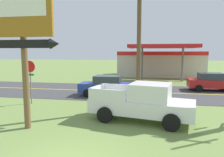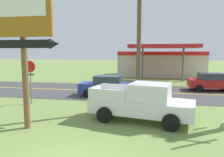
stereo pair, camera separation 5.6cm
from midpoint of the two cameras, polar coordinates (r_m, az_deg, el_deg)
The scene contains 9 objects.
road_asphalt at distance 19.11m, azimuth 2.84°, elevation -3.52°, with size 140.00×8.00×0.02m, color #3D3D3F.
road_centre_line at distance 19.11m, azimuth 2.84°, elevation -3.48°, with size 126.00×0.20×0.01m, color gold.
motel_sign at distance 10.33m, azimuth -22.72°, elevation 13.55°, with size 3.26×0.54×6.98m.
stop_sign at distance 15.48m, azimuth -20.86°, elevation 1.08°, with size 0.80×0.08×2.95m.
utility_pole at distance 13.32m, azimuth 7.38°, elevation 14.31°, with size 1.93×0.26×9.79m.
gas_station at distance 32.34m, azimuth 12.87°, elevation 4.10°, with size 12.00×11.50×4.40m.
pickup_white_parked_on_lawn at distance 11.10m, azimuth 8.26°, elevation -6.31°, with size 5.48×2.98×1.96m.
car_blue_near_lane at distance 17.20m, azimuth -1.36°, elevation -1.92°, with size 4.20×2.00×1.64m.
car_red_mid_lane at distance 21.50m, azimuth 25.21°, elevation -0.79°, with size 4.20×2.00×1.64m.
Camera 2 is at (2.54, -5.61, 3.51)m, focal length 34.30 mm.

